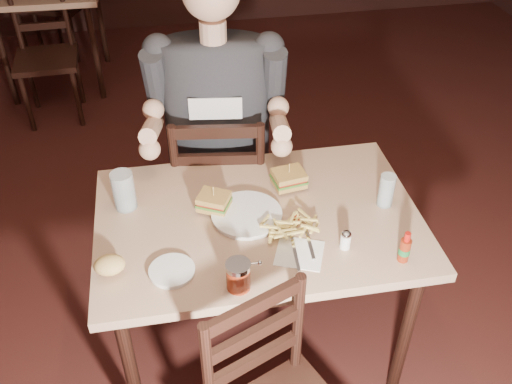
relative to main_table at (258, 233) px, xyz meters
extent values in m
plane|color=black|center=(0.22, 0.30, -0.69)|extent=(7.00, 7.00, 0.00)
cube|color=tan|center=(0.00, 0.00, 0.06)|extent=(1.21, 0.82, 0.04)
cylinder|color=black|center=(-0.53, -0.32, -0.32)|extent=(0.05, 0.05, 0.73)
cylinder|color=black|center=(-0.52, 0.33, -0.32)|extent=(0.05, 0.05, 0.73)
cylinder|color=black|center=(0.52, -0.33, -0.32)|extent=(0.05, 0.05, 0.73)
cylinder|color=black|center=(0.53, 0.32, -0.32)|extent=(0.05, 0.05, 0.73)
cylinder|color=black|center=(-1.38, 2.49, -0.32)|extent=(0.04, 0.04, 0.73)
cylinder|color=black|center=(-1.36, 3.13, -0.32)|extent=(0.04, 0.04, 0.73)
cylinder|color=black|center=(-0.74, 2.47, -0.32)|extent=(0.04, 0.04, 0.73)
cylinder|color=black|center=(-0.72, 3.11, -0.32)|extent=(0.04, 0.04, 0.73)
cylinder|color=white|center=(-0.04, 0.01, 0.09)|extent=(0.26, 0.26, 0.01)
ellipsoid|color=maroon|center=(0.13, -0.05, 0.10)|extent=(0.04, 0.04, 0.01)
cylinder|color=silver|center=(-0.48, 0.15, 0.16)|extent=(0.08, 0.08, 0.16)
cylinder|color=silver|center=(0.49, -0.02, 0.15)|extent=(0.06, 0.06, 0.13)
cube|color=white|center=(0.10, -0.22, 0.08)|extent=(0.21, 0.20, 0.00)
cube|color=silver|center=(0.09, -0.21, 0.09)|extent=(0.03, 0.19, 0.00)
cube|color=silver|center=(0.15, -0.17, 0.09)|extent=(0.03, 0.17, 0.01)
cylinder|color=white|center=(-0.34, -0.23, 0.09)|extent=(0.15, 0.15, 0.01)
ellipsoid|color=#DFB364|center=(-0.54, -0.19, 0.12)|extent=(0.10, 0.09, 0.06)
camera|label=1|loc=(-0.30, -1.58, 1.48)|focal=40.00mm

